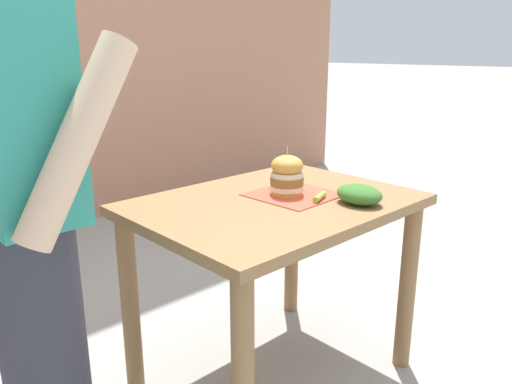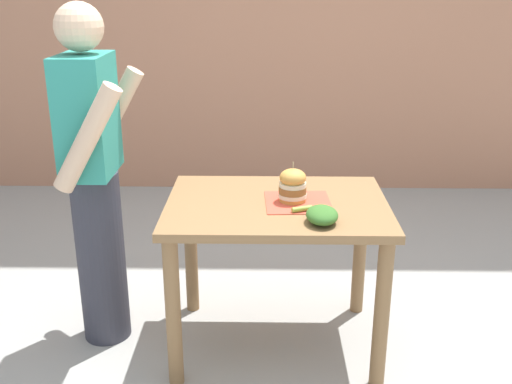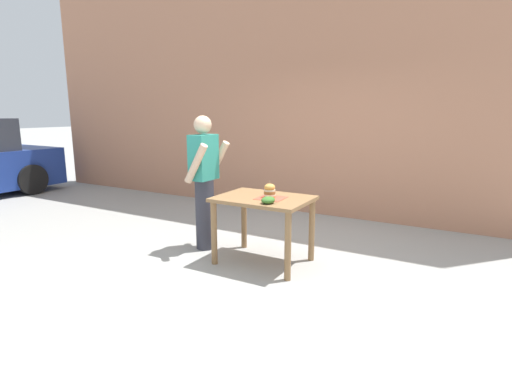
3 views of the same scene
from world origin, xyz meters
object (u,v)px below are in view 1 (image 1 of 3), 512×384
object	(u,v)px
patio_table	(275,234)
pickle_spear	(320,197)
diner_across_table	(29,222)
side_salad	(359,194)
sandwich	(287,175)

from	to	relation	value
patio_table	pickle_spear	xyz separation A→B (m)	(-0.13, -0.11, 0.16)
diner_across_table	pickle_spear	bearing A→B (deg)	-101.07
diner_across_table	side_salad	bearing A→B (deg)	-106.46
patio_table	diner_across_table	world-z (taller)	diner_across_table
patio_table	sandwich	world-z (taller)	sandwich
patio_table	pickle_spear	distance (m)	0.23
pickle_spear	diner_across_table	world-z (taller)	diner_across_table
patio_table	sandwich	size ratio (longest dim) A/B	5.43
patio_table	diner_across_table	distance (m)	0.92
side_salad	diner_across_table	distance (m)	1.12
sandwich	pickle_spear	size ratio (longest dim) A/B	2.01
sandwich	side_salad	size ratio (longest dim) A/B	1.07
pickle_spear	diner_across_table	bearing A→B (deg)	78.93
patio_table	diner_across_table	bearing A→B (deg)	85.77
patio_table	sandwich	xyz separation A→B (m)	(0.01, -0.07, 0.22)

